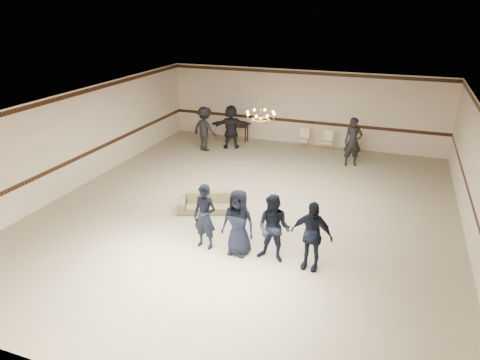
# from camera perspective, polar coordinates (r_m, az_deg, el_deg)

# --- Properties ---
(room) EXTENTS (12.01, 14.01, 3.21)m
(room) POSITION_cam_1_polar(r_m,az_deg,el_deg) (12.62, 1.25, 2.70)
(room) COLOR #B7AE8D
(room) RESTS_ON ground
(chair_rail) EXTENTS (12.00, 0.02, 0.14)m
(chair_rail) POSITION_cam_1_polar(r_m,az_deg,el_deg) (19.25, 8.13, 7.61)
(chair_rail) COLOR #391D11
(chair_rail) RESTS_ON wall_back
(crown_molding) EXTENTS (12.00, 0.02, 0.14)m
(crown_molding) POSITION_cam_1_polar(r_m,az_deg,el_deg) (18.83, 8.48, 13.73)
(crown_molding) COLOR #391D11
(crown_molding) RESTS_ON wall_back
(chandelier) EXTENTS (0.94, 0.94, 0.89)m
(chandelier) POSITION_cam_1_polar(r_m,az_deg,el_deg) (13.17, 2.74, 9.32)
(chandelier) COLOR #BC883C
(chandelier) RESTS_ON ceiling
(boy_a) EXTENTS (0.67, 0.48, 1.71)m
(boy_a) POSITION_cam_1_polar(r_m,az_deg,el_deg) (10.96, -4.64, -4.83)
(boy_a) COLOR black
(boy_a) RESTS_ON floor
(boy_b) EXTENTS (0.87, 0.59, 1.71)m
(boy_b) POSITION_cam_1_polar(r_m,az_deg,el_deg) (10.64, -0.21, -5.62)
(boy_b) COLOR black
(boy_b) RESTS_ON floor
(boy_c) EXTENTS (0.87, 0.70, 1.71)m
(boy_c) POSITION_cam_1_polar(r_m,az_deg,el_deg) (10.40, 4.47, -6.42)
(boy_c) COLOR black
(boy_c) RESTS_ON floor
(boy_d) EXTENTS (1.04, 0.53, 1.71)m
(boy_d) POSITION_cam_1_polar(r_m,az_deg,el_deg) (10.23, 9.35, -7.20)
(boy_d) COLOR black
(boy_d) RESTS_ON floor
(settee) EXTENTS (2.00, 1.35, 0.54)m
(settee) POSITION_cam_1_polar(r_m,az_deg,el_deg) (13.06, -4.02, -2.95)
(settee) COLOR #827D56
(settee) RESTS_ON floor
(adult_left) EXTENTS (1.36, 1.02, 1.86)m
(adult_left) POSITION_cam_1_polar(r_m,az_deg,el_deg) (18.23, -4.64, 6.69)
(adult_left) COLOR black
(adult_left) RESTS_ON floor
(adult_mid) EXTENTS (1.81, 1.10, 1.86)m
(adult_mid) POSITION_cam_1_polar(r_m,az_deg,el_deg) (18.51, -1.17, 7.00)
(adult_mid) COLOR black
(adult_mid) RESTS_ON floor
(adult_right) EXTENTS (0.79, 0.64, 1.86)m
(adult_right) POSITION_cam_1_polar(r_m,az_deg,el_deg) (16.99, 14.60, 4.85)
(adult_right) COLOR black
(adult_right) RESTS_ON floor
(banquet_chair_left) EXTENTS (0.45, 0.45, 0.90)m
(banquet_chair_left) POSITION_cam_1_polar(r_m,az_deg,el_deg) (18.59, 8.31, 5.31)
(banquet_chair_left) COLOR beige
(banquet_chair_left) RESTS_ON floor
(banquet_chair_mid) EXTENTS (0.46, 0.46, 0.90)m
(banquet_chair_mid) POSITION_cam_1_polar(r_m,az_deg,el_deg) (18.43, 11.35, 4.95)
(banquet_chair_mid) COLOR beige
(banquet_chair_mid) RESTS_ON floor
(banquet_chair_right) EXTENTS (0.46, 0.46, 0.90)m
(banquet_chair_right) POSITION_cam_1_polar(r_m,az_deg,el_deg) (18.31, 14.44, 4.56)
(banquet_chair_right) COLOR beige
(banquet_chair_right) RESTS_ON floor
(console_table) EXTENTS (0.87, 0.40, 0.72)m
(console_table) POSITION_cam_1_polar(r_m,az_deg,el_deg) (19.60, -0.20, 6.17)
(console_table) COLOR black
(console_table) RESTS_ON floor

